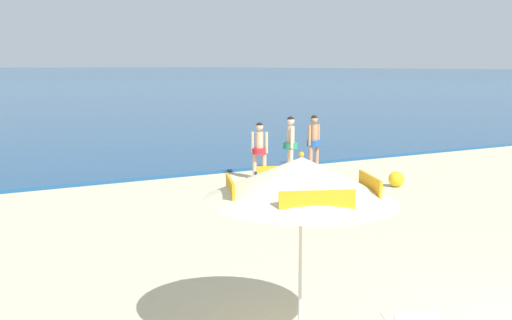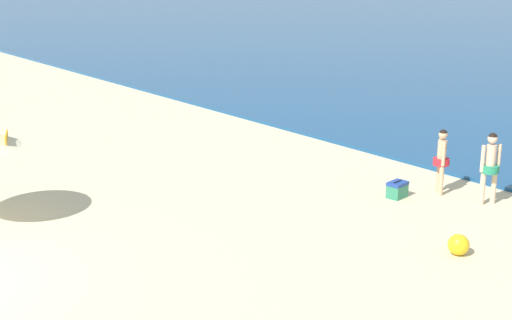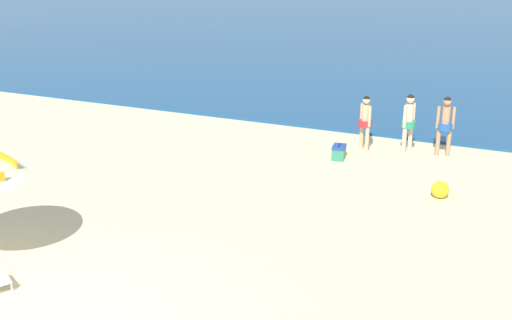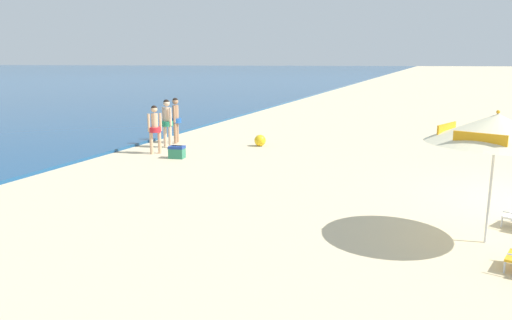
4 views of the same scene
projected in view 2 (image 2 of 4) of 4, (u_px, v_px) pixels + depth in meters
name	position (u px, v px, depth m)	size (l,w,h in m)	color
person_standing_beside	(442.00, 157.00, 17.39)	(0.40, 0.40, 1.64)	#D8A87F
person_wading_in	(490.00, 163.00, 16.61)	(0.43, 0.48, 1.74)	beige
cooler_box	(397.00, 190.00, 17.29)	(0.41, 0.54, 0.43)	#2D7F5B
beach_ball	(459.00, 245.00, 13.93)	(0.43, 0.43, 0.43)	yellow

